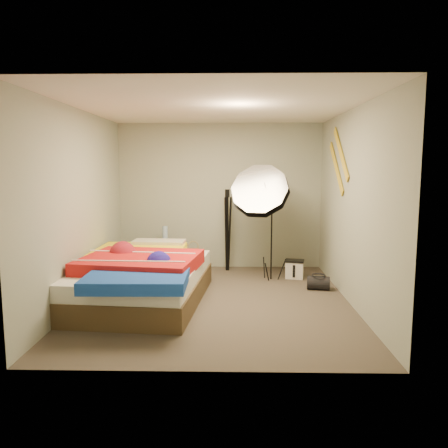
{
  "coord_description": "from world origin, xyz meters",
  "views": [
    {
      "loc": [
        0.23,
        -5.58,
        1.77
      ],
      "look_at": [
        0.1,
        0.6,
        0.95
      ],
      "focal_mm": 35.0,
      "sensor_mm": 36.0,
      "label": 1
    }
  ],
  "objects_px": {
    "tote_bag": "(188,260)",
    "camera_case": "(294,270)",
    "bed": "(141,277)",
    "photo_umbrella": "(261,193)",
    "wrapping_roll": "(165,249)",
    "camera_tripod": "(227,224)",
    "duffel_bag": "(318,283)"
  },
  "relations": [
    {
      "from": "photo_umbrella",
      "to": "wrapping_roll",
      "type": "bearing_deg",
      "value": 159.83
    },
    {
      "from": "camera_tripod",
      "to": "wrapping_roll",
      "type": "bearing_deg",
      "value": -176.37
    },
    {
      "from": "camera_case",
      "to": "camera_tripod",
      "type": "distance_m",
      "value": 1.37
    },
    {
      "from": "wrapping_roll",
      "to": "camera_case",
      "type": "relative_size",
      "value": 2.81
    },
    {
      "from": "camera_case",
      "to": "camera_tripod",
      "type": "height_order",
      "value": "camera_tripod"
    },
    {
      "from": "bed",
      "to": "camera_tripod",
      "type": "bearing_deg",
      "value": 58.03
    },
    {
      "from": "wrapping_roll",
      "to": "camera_case",
      "type": "distance_m",
      "value": 2.19
    },
    {
      "from": "wrapping_roll",
      "to": "camera_case",
      "type": "bearing_deg",
      "value": -12.08
    },
    {
      "from": "bed",
      "to": "photo_umbrella",
      "type": "bearing_deg",
      "value": 34.75
    },
    {
      "from": "tote_bag",
      "to": "wrapping_roll",
      "type": "height_order",
      "value": "wrapping_roll"
    },
    {
      "from": "tote_bag",
      "to": "bed",
      "type": "relative_size",
      "value": 0.15
    },
    {
      "from": "tote_bag",
      "to": "bed",
      "type": "xyz_separation_m",
      "value": [
        -0.43,
        -1.74,
        0.14
      ]
    },
    {
      "from": "camera_tripod",
      "to": "duffel_bag",
      "type": "bearing_deg",
      "value": -41.11
    },
    {
      "from": "camera_case",
      "to": "bed",
      "type": "relative_size",
      "value": 0.11
    },
    {
      "from": "camera_case",
      "to": "camera_tripod",
      "type": "xyz_separation_m",
      "value": [
        -1.08,
        0.52,
        0.66
      ]
    },
    {
      "from": "tote_bag",
      "to": "wrapping_roll",
      "type": "xyz_separation_m",
      "value": [
        -0.38,
        -0.04,
        0.2
      ]
    },
    {
      "from": "wrapping_roll",
      "to": "bed",
      "type": "relative_size",
      "value": 0.31
    },
    {
      "from": "camera_case",
      "to": "photo_umbrella",
      "type": "bearing_deg",
      "value": -154.87
    },
    {
      "from": "photo_umbrella",
      "to": "tote_bag",
      "type": "bearing_deg",
      "value": 152.7
    },
    {
      "from": "bed",
      "to": "camera_tripod",
      "type": "distance_m",
      "value": 2.14
    },
    {
      "from": "tote_bag",
      "to": "camera_case",
      "type": "distance_m",
      "value": 1.82
    },
    {
      "from": "bed",
      "to": "photo_umbrella",
      "type": "xyz_separation_m",
      "value": [
        1.62,
        1.13,
        1.04
      ]
    },
    {
      "from": "camera_case",
      "to": "duffel_bag",
      "type": "relative_size",
      "value": 0.85
    },
    {
      "from": "bed",
      "to": "photo_umbrella",
      "type": "relative_size",
      "value": 1.3
    },
    {
      "from": "tote_bag",
      "to": "duffel_bag",
      "type": "bearing_deg",
      "value": -50.68
    },
    {
      "from": "wrapping_roll",
      "to": "bed",
      "type": "xyz_separation_m",
      "value": [
        -0.05,
        -1.7,
        -0.05
      ]
    },
    {
      "from": "camera_tripod",
      "to": "tote_bag",
      "type": "bearing_deg",
      "value": -177.6
    },
    {
      "from": "bed",
      "to": "tote_bag",
      "type": "bearing_deg",
      "value": 76.19
    },
    {
      "from": "tote_bag",
      "to": "duffel_bag",
      "type": "height_order",
      "value": "tote_bag"
    },
    {
      "from": "wrapping_roll",
      "to": "bed",
      "type": "distance_m",
      "value": 1.71
    },
    {
      "from": "camera_case",
      "to": "bed",
      "type": "bearing_deg",
      "value": -137.42
    },
    {
      "from": "wrapping_roll",
      "to": "camera_tripod",
      "type": "xyz_separation_m",
      "value": [
        1.06,
        0.07,
        0.41
      ]
    }
  ]
}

